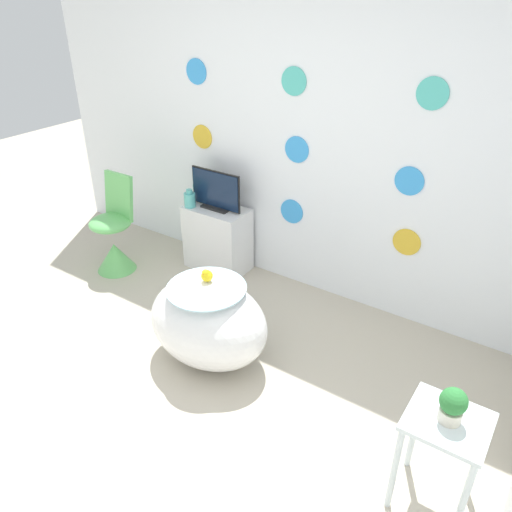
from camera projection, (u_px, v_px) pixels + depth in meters
The scene contains 10 objects.
ground_plane at pixel (108, 433), 2.90m from camera, with size 12.00×12.00×0.00m, color #BCB29E.
wall_back_dotted at pixel (296, 131), 3.75m from camera, with size 5.01×0.05×2.60m.
bathtub at pixel (208, 322), 3.33m from camera, with size 0.85×0.64×0.59m.
rubber_duck at pixel (207, 275), 3.21m from camera, with size 0.08×0.09×0.09m.
chair at pixel (114, 241), 4.38m from camera, with size 0.36×0.36×0.86m.
tv_cabinet at pixel (218, 238), 4.40m from camera, with size 0.55×0.32×0.58m.
tv at pixel (216, 192), 4.19m from camera, with size 0.49×0.12×0.34m.
vase at pixel (190, 199), 4.26m from camera, with size 0.10×0.10×0.16m.
side_table at pixel (443, 440), 2.32m from camera, with size 0.37×0.34×0.57m.
potted_plant_left at pixel (453, 405), 2.21m from camera, with size 0.12×0.12×0.18m.
Camera 1 is at (1.84, -1.19, 2.33)m, focal length 35.00 mm.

